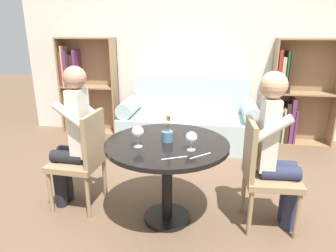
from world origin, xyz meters
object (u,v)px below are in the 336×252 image
(bookshelf_left, at_px, (82,90))
(wine_glass_right, at_px, (191,138))
(wine_glass_left, at_px, (138,132))
(bookshelf_right, at_px, (293,99))
(person_right, at_px, (276,148))
(chair_right, at_px, (263,170))
(couch, at_px, (188,122))
(chair_left, at_px, (83,156))
(flower_vase, at_px, (168,133))
(person_left, at_px, (72,137))

(bookshelf_left, distance_m, wine_glass_right, 2.95)
(bookshelf_left, xyz_separation_m, wine_glass_left, (1.49, -2.26, 0.15))
(bookshelf_right, bearing_deg, person_right, -106.04)
(wine_glass_right, bearing_deg, chair_right, 19.31)
(bookshelf_left, height_order, person_right, bookshelf_left)
(bookshelf_left, height_order, chair_right, bookshelf_left)
(chair_right, xyz_separation_m, wine_glass_right, (-0.57, -0.20, 0.31))
(couch, distance_m, wine_glass_left, 2.07)
(wine_glass_right, bearing_deg, chair_left, 167.16)
(chair_right, distance_m, wine_glass_left, 1.05)
(bookshelf_left, xyz_separation_m, wine_glass_right, (1.89, -2.26, 0.13))
(couch, relative_size, chair_left, 2.09)
(couch, distance_m, chair_left, 1.94)
(chair_left, distance_m, flower_vase, 0.83)
(bookshelf_left, distance_m, wine_glass_left, 2.71)
(chair_right, distance_m, wine_glass_right, 0.68)
(bookshelf_right, xyz_separation_m, wine_glass_left, (-1.65, -2.26, 0.18))
(bookshelf_left, relative_size, person_right, 1.14)
(couch, height_order, chair_left, couch)
(wine_glass_left, height_order, flower_vase, flower_vase)
(couch, relative_size, bookshelf_right, 1.29)
(wine_glass_left, bearing_deg, bookshelf_left, 123.33)
(person_left, relative_size, person_right, 1.01)
(bookshelf_right, distance_m, chair_right, 2.18)
(couch, bearing_deg, bookshelf_right, 10.45)
(person_left, xyz_separation_m, flower_vase, (0.86, -0.08, 0.11))
(bookshelf_right, xyz_separation_m, chair_right, (-0.68, -2.06, -0.15))
(chair_right, xyz_separation_m, wine_glass_left, (-0.97, -0.20, 0.33))
(chair_right, distance_m, flower_vase, 0.82)
(bookshelf_right, xyz_separation_m, person_left, (-2.31, -2.03, 0.03))
(person_right, bearing_deg, bookshelf_right, -19.39)
(bookshelf_right, bearing_deg, chair_left, -137.43)
(flower_vase, bearing_deg, person_left, 174.78)
(couch, xyz_separation_m, wine_glass_left, (-0.20, -1.99, 0.52))
(chair_left, xyz_separation_m, person_right, (1.63, -0.02, 0.19))
(bookshelf_right, xyz_separation_m, person_right, (-0.59, -2.05, 0.04))
(wine_glass_right, bearing_deg, bookshelf_left, 129.96)
(person_left, bearing_deg, chair_right, 91.70)
(person_left, bearing_deg, bookshelf_left, -154.98)
(bookshelf_right, relative_size, wine_glass_right, 10.19)
(chair_right, relative_size, person_left, 0.70)
(bookshelf_left, bearing_deg, person_right, -38.88)
(bookshelf_right, xyz_separation_m, wine_glass_right, (-1.24, -2.26, 0.16))
(couch, relative_size, flower_vase, 8.17)
(couch, xyz_separation_m, flower_vase, (0.00, -1.84, 0.47))
(chair_right, bearing_deg, person_right, -87.69)
(bookshelf_right, xyz_separation_m, chair_left, (-2.22, -2.04, -0.15))
(person_right, bearing_deg, wine_glass_left, 97.71)
(wine_glass_left, bearing_deg, chair_left, 158.61)
(couch, xyz_separation_m, chair_right, (0.77, -1.79, 0.18))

